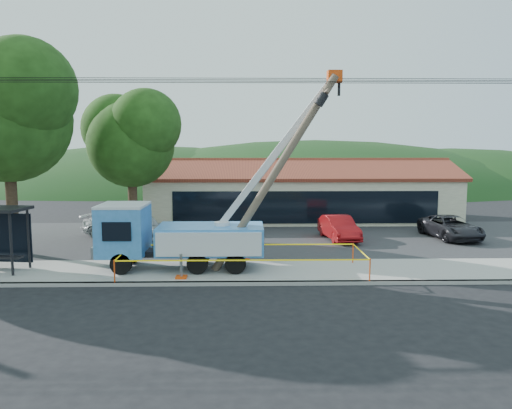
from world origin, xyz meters
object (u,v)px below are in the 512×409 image
Objects in this scene: leaning_pole at (280,165)px; car_dark at (450,240)px; utility_truck at (177,234)px; car_red at (339,241)px; car_white at (119,238)px; car_silver at (143,243)px.

leaning_pole reaches higher than car_dark.
utility_truck is 11.11m from car_red.
car_white is at bearing 136.73° from leaning_pole.
car_dark is (19.91, -1.05, 0.00)m from car_white.
car_dark is (6.73, 0.25, 0.00)m from car_red.
utility_truck is 2.53× the size of car_red.
car_silver is 11.45m from car_red.
leaning_pole is 11.37m from car_silver.
car_white is (-9.20, 8.66, -4.79)m from leaning_pole.
utility_truck is at bearing -132.15° from car_white.
utility_truck is 7.48m from car_silver.
leaning_pole is 13.98m from car_dark.
utility_truck reaches higher than car_dark.
car_red is at bearing -77.34° from car_white.
leaning_pole is 13.51m from car_white.
leaning_pole is at bearing -115.00° from car_white.
car_silver is at bearing 113.70° from utility_truck.
leaning_pole reaches higher than car_silver.
car_silver is 2.32m from car_white.
leaning_pole is at bearing -151.22° from car_dark.
utility_truck reaches higher than car_red.
car_dark is (18.18, 0.50, 0.00)m from car_silver.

